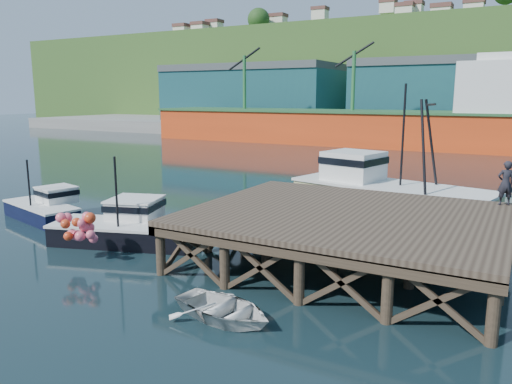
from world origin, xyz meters
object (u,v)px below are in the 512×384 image
Objects in this scene: dockworker at (505,183)px; dinghy at (224,309)px; trawler at (386,191)px; boat_navy at (45,207)px; boat_black at (127,226)px.

dinghy is at bearing 33.74° from dockworker.
trawler is at bearing -58.88° from dockworker.
boat_navy is 0.80× the size of boat_black.
dockworker is at bearing 5.32° from boat_black.
dockworker is (5.97, -4.07, 1.56)m from trawler.
boat_black is 2.07× the size of dinghy.
boat_navy is 18.82m from trawler.
boat_navy is 16.40m from dinghy.
boat_navy is at bearing -11.04° from dockworker.
dockworker is at bearing -21.55° from dinghy.
trawler is (16.26, 9.43, 0.83)m from boat_navy.
trawler is at bearing 44.17° from boat_navy.
dinghy is (15.30, -5.89, -0.32)m from boat_navy.
boat_black reaches higher than dockworker.
boat_black is 3.76× the size of dockworker.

